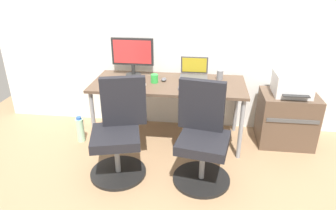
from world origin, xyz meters
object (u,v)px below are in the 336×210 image
object	(u,v)px
printer	(292,84)
desktop_monitor	(133,54)
coffee_mug	(154,78)
office_chair_right	(202,138)
office_chair_left	(119,133)
water_bottle_on_floor	(80,130)
open_laptop	(194,73)
side_cabinet	(286,118)

from	to	relation	value
printer	desktop_monitor	world-z (taller)	desktop_monitor
coffee_mug	office_chair_right	bearing A→B (deg)	-50.13
office_chair_left	office_chair_right	xyz separation A→B (m)	(0.78, 0.00, 0.00)
office_chair_right	water_bottle_on_floor	size ratio (longest dim) A/B	3.03
printer	open_laptop	xyz separation A→B (m)	(-1.06, 0.11, 0.05)
side_cabinet	coffee_mug	xyz separation A→B (m)	(-1.48, -0.12, 0.45)
printer	side_cabinet	bearing A→B (deg)	90.00
desktop_monitor	open_laptop	size ratio (longest dim) A/B	1.55
open_laptop	office_chair_left	bearing A→B (deg)	-126.38
desktop_monitor	side_cabinet	bearing A→B (deg)	-3.43
office_chair_right	coffee_mug	bearing A→B (deg)	129.87
side_cabinet	water_bottle_on_floor	xyz separation A→B (m)	(-2.33, -0.28, -0.15)
printer	coffee_mug	world-z (taller)	printer
side_cabinet	desktop_monitor	xyz separation A→B (m)	(-1.76, 0.11, 0.66)
printer	open_laptop	distance (m)	1.07
printer	water_bottle_on_floor	bearing A→B (deg)	-173.12
water_bottle_on_floor	open_laptop	size ratio (longest dim) A/B	1.00
open_laptop	office_chair_right	bearing A→B (deg)	-81.69
side_cabinet	coffee_mug	bearing A→B (deg)	-175.35
office_chair_right	open_laptop	bearing A→B (deg)	98.31
side_cabinet	desktop_monitor	world-z (taller)	desktop_monitor
office_chair_right	desktop_monitor	world-z (taller)	desktop_monitor
printer	desktop_monitor	bearing A→B (deg)	176.54
water_bottle_on_floor	desktop_monitor	distance (m)	1.06
printer	desktop_monitor	size ratio (longest dim) A/B	0.83
office_chair_left	printer	size ratio (longest dim) A/B	2.35
desktop_monitor	coffee_mug	xyz separation A→B (m)	(0.29, -0.23, -0.20)
desktop_monitor	open_laptop	xyz separation A→B (m)	(0.70, 0.00, -0.19)
side_cabinet	coffee_mug	size ratio (longest dim) A/B	6.47
side_cabinet	water_bottle_on_floor	distance (m)	2.35
office_chair_left	open_laptop	distance (m)	1.15
water_bottle_on_floor	printer	bearing A→B (deg)	6.88
coffee_mug	water_bottle_on_floor	bearing A→B (deg)	-169.22
office_chair_right	printer	size ratio (longest dim) A/B	2.35
office_chair_right	coffee_mug	size ratio (longest dim) A/B	10.22
side_cabinet	printer	distance (m)	0.41
office_chair_right	open_laptop	world-z (taller)	office_chair_right
desktop_monitor	water_bottle_on_floor	bearing A→B (deg)	-145.54
office_chair_right	water_bottle_on_floor	xyz separation A→B (m)	(-1.39, 0.49, -0.28)
water_bottle_on_floor	desktop_monitor	xyz separation A→B (m)	(0.56, 0.39, 0.81)
office_chair_right	office_chair_left	bearing A→B (deg)	-179.92
office_chair_left	open_laptop	world-z (taller)	office_chair_left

